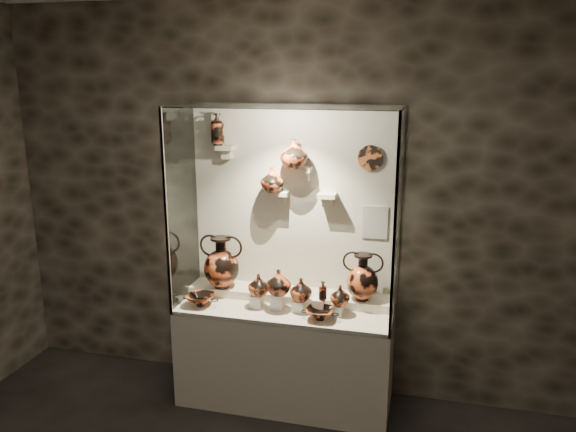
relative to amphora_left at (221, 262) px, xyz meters
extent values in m
cube|color=black|center=(0.57, 0.21, 0.48)|extent=(5.00, 0.02, 3.20)
cube|color=beige|center=(0.57, -0.11, -0.72)|extent=(1.70, 0.60, 0.80)
cube|color=beige|center=(0.57, -0.11, -0.30)|extent=(1.68, 0.58, 0.03)
cube|color=beige|center=(0.57, 0.06, -0.27)|extent=(1.70, 0.25, 0.10)
cube|color=beige|center=(0.57, 0.20, 0.48)|extent=(1.70, 0.03, 1.60)
cube|color=white|center=(0.57, -0.41, 0.48)|extent=(1.70, 0.01, 1.60)
cube|color=white|center=(-0.28, -0.11, 0.48)|extent=(0.01, 0.60, 1.60)
cube|color=white|center=(1.42, -0.11, 0.48)|extent=(0.01, 0.60, 1.60)
cube|color=white|center=(0.57, -0.11, 1.28)|extent=(1.70, 0.60, 0.01)
cube|color=gray|center=(-0.27, -0.40, 0.48)|extent=(0.02, 0.02, 1.60)
cube|color=gray|center=(1.41, -0.40, 0.48)|extent=(0.02, 0.02, 1.60)
cube|color=silver|center=(0.35, -0.16, -0.24)|extent=(0.09, 0.09, 0.10)
cube|color=silver|center=(0.52, -0.16, -0.22)|extent=(0.09, 0.09, 0.13)
cube|color=silver|center=(0.69, -0.16, -0.24)|extent=(0.09, 0.09, 0.09)
cube|color=silver|center=(0.85, -0.16, -0.23)|extent=(0.09, 0.09, 0.12)
cube|color=silver|center=(0.99, -0.16, -0.25)|extent=(0.09, 0.09, 0.08)
cube|color=beige|center=(0.02, 0.13, 0.93)|extent=(0.14, 0.12, 0.04)
cube|color=beige|center=(0.47, 0.13, 0.58)|extent=(0.14, 0.12, 0.04)
cube|color=beige|center=(0.67, 0.13, 0.78)|extent=(0.10, 0.12, 0.04)
cube|color=beige|center=(0.85, 0.13, 0.58)|extent=(0.14, 0.12, 0.04)
imported|color=#BE4C24|center=(0.37, -0.16, -0.10)|extent=(0.19, 0.19, 0.17)
imported|color=#BA4320|center=(0.54, -0.18, -0.06)|extent=(0.25, 0.25, 0.20)
imported|color=#BE4C24|center=(0.71, -0.16, -0.11)|extent=(0.22, 0.22, 0.18)
imported|color=#BE4C24|center=(1.01, -0.15, -0.13)|extent=(0.18, 0.18, 0.16)
imported|color=#BA4320|center=(0.42, 0.08, 0.70)|extent=(0.22, 0.22, 0.19)
imported|color=#BA4320|center=(0.60, 0.07, 0.91)|extent=(0.26, 0.26, 0.22)
cylinder|color=#BC5825|center=(1.17, 0.17, 0.88)|extent=(0.20, 0.02, 0.20)
cube|color=beige|center=(1.23, 0.18, 0.37)|extent=(0.20, 0.01, 0.26)
camera|label=1|loc=(1.60, -4.11, 1.51)|focal=35.00mm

